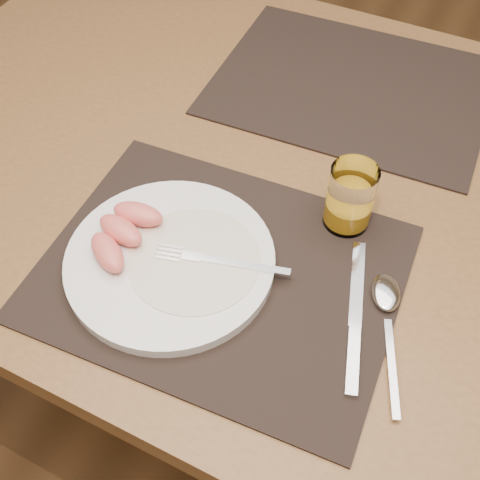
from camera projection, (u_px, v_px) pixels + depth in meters
name	position (u px, v px, depth m)	size (l,w,h in m)	color
ground	(277.00, 387.00, 1.48)	(5.00, 5.00, 0.00)	brown
table	(297.00, 207.00, 0.96)	(1.40, 0.90, 0.75)	brown
placemat_near	(220.00, 272.00, 0.77)	(0.45, 0.35, 0.00)	black
placemat_far	(352.00, 86.00, 1.01)	(0.45, 0.35, 0.00)	black
plate	(170.00, 261.00, 0.77)	(0.27, 0.27, 0.02)	white
plate_dressing	(194.00, 259.00, 0.76)	(0.17, 0.17, 0.00)	white
fork	(210.00, 260.00, 0.76)	(0.17, 0.06, 0.00)	silver
knife	(355.00, 326.00, 0.72)	(0.08, 0.21, 0.01)	silver
spoon	(387.00, 303.00, 0.74)	(0.09, 0.19, 0.01)	silver
juice_glass	(350.00, 200.00, 0.79)	(0.06, 0.06, 0.10)	white
grapefruit_wedges	(122.00, 232.00, 0.77)	(0.08, 0.12, 0.03)	#E86E5E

